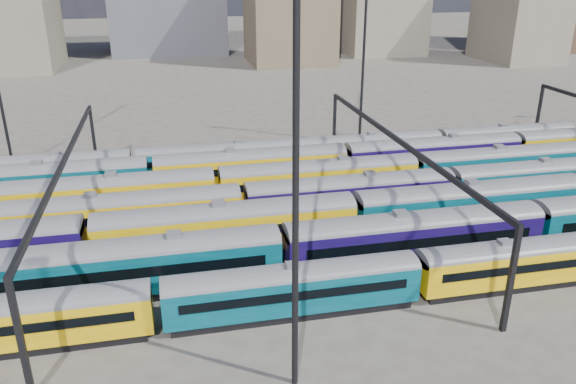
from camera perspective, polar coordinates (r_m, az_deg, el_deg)
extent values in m
plane|color=#46403B|center=(54.44, 0.60, -3.13)|extent=(500.00, 500.00, 0.00)
cube|color=black|center=(41.59, -26.26, -13.76)|extent=(17.14, 2.22, 0.63)
cube|color=#C09007|center=(40.72, -26.64, -11.88)|extent=(18.04, 2.62, 2.62)
cylinder|color=#4C4C51|center=(40.06, -26.96, -10.30)|extent=(18.04, 2.62, 2.62)
cube|color=black|center=(39.49, -27.14, -12.54)|extent=(15.88, 0.06, 0.68)
cube|color=black|center=(41.65, -26.32, -10.52)|extent=(15.88, 0.06, 0.68)
cube|color=slate|center=(39.73, -27.13, -9.45)|extent=(0.90, 0.81, 0.32)
cube|color=black|center=(40.81, 0.49, -11.89)|extent=(17.14, 2.22, 0.63)
cube|color=#043947|center=(39.93, 0.49, -9.95)|extent=(18.04, 2.62, 2.62)
cylinder|color=#4C4C51|center=(39.26, 0.50, -8.32)|extent=(18.04, 2.62, 2.62)
cube|color=black|center=(38.67, 0.94, -10.56)|extent=(15.88, 0.06, 0.68)
cube|color=black|center=(40.88, 0.08, -8.62)|extent=(15.88, 0.06, 0.68)
cube|color=slate|center=(38.91, 0.50, -7.44)|extent=(0.90, 0.81, 0.32)
cube|color=black|center=(47.92, 23.03, -8.30)|extent=(17.14, 2.22, 0.63)
cube|color=#C09007|center=(47.17, 23.32, -6.59)|extent=(18.04, 2.62, 2.62)
cylinder|color=#4C4C51|center=(46.61, 23.56, -5.17)|extent=(18.04, 2.62, 2.62)
cube|color=black|center=(46.11, 24.30, -6.98)|extent=(15.88, 0.06, 0.68)
cube|color=black|center=(47.98, 22.49, -5.55)|extent=(15.88, 0.06, 0.68)
cube|color=slate|center=(46.32, 23.68, -4.40)|extent=(0.90, 0.81, 0.32)
cube|color=black|center=(44.39, -14.93, -9.59)|extent=(20.45, 2.65, 0.75)
cube|color=#043947|center=(43.44, -15.18, -7.40)|extent=(21.53, 3.12, 3.12)
cylinder|color=#4C4C51|center=(42.72, -15.38, -5.57)|extent=(21.53, 3.12, 3.12)
cube|color=black|center=(41.88, -15.29, -7.99)|extent=(18.94, 0.06, 0.81)
cube|color=black|center=(44.66, -15.16, -6.01)|extent=(18.94, 0.06, 0.81)
cube|color=slate|center=(42.36, -15.49, -4.57)|extent=(1.08, 0.97, 0.38)
cube|color=black|center=(48.16, 12.48, -6.72)|extent=(20.45, 2.65, 0.75)
cube|color=#0F0734|center=(47.28, 12.67, -4.65)|extent=(21.53, 3.12, 3.12)
cylinder|color=#4C4C51|center=(46.62, 12.83, -2.93)|extent=(21.53, 3.12, 3.12)
cube|color=black|center=(45.85, 13.52, -5.08)|extent=(18.94, 0.06, 0.81)
cube|color=black|center=(48.40, 11.94, -3.45)|extent=(18.94, 0.06, 0.81)
cube|color=slate|center=(46.29, 12.91, -2.00)|extent=(1.08, 0.97, 0.38)
cube|color=black|center=(48.82, -6.08, -5.86)|extent=(20.83, 2.70, 0.77)
cube|color=#C09007|center=(47.94, -6.18, -3.77)|extent=(21.93, 3.18, 3.18)
cylinder|color=#4C4C51|center=(47.28, -6.25, -2.03)|extent=(21.93, 3.18, 3.18)
cube|color=black|center=(46.33, -5.97, -4.19)|extent=(19.30, 0.06, 0.82)
cube|color=black|center=(49.24, -6.41, -2.58)|extent=(19.30, 0.06, 0.82)
cube|color=slate|center=(46.95, -6.30, -1.09)|extent=(1.10, 0.99, 0.38)
cube|color=black|center=(55.49, 17.72, -3.30)|extent=(20.83, 2.70, 0.77)
cube|color=#043947|center=(54.72, 17.95, -1.42)|extent=(21.93, 3.18, 3.18)
cylinder|color=#4C4C51|center=(54.14, 18.14, 0.12)|extent=(21.93, 3.18, 3.18)
cube|color=black|center=(53.32, 18.84, -1.71)|extent=(19.30, 0.06, 0.82)
cube|color=black|center=(55.86, 17.20, -0.43)|extent=(19.30, 0.06, 0.82)
cube|color=slate|center=(53.85, 18.25, 0.96)|extent=(1.10, 0.99, 0.38)
cube|color=black|center=(53.31, -15.91, -4.17)|extent=(19.53, 2.53, 0.72)
cube|color=#C09007|center=(52.56, -16.11, -2.35)|extent=(20.56, 2.98, 2.98)
cylinder|color=#4C4C51|center=(51.98, -16.28, -0.85)|extent=(20.56, 2.98, 2.98)
cube|color=black|center=(51.03, -16.23, -2.66)|extent=(18.09, 0.06, 0.77)
cube|color=black|center=(53.80, -16.08, -1.36)|extent=(18.09, 0.06, 0.77)
cube|color=slate|center=(51.70, -16.37, -0.04)|extent=(1.03, 0.93, 0.36)
cube|color=black|center=(55.72, 6.29, -2.25)|extent=(19.53, 2.53, 0.72)
cube|color=#0F0734|center=(55.00, 6.36, -0.49)|extent=(20.56, 2.98, 2.98)
cylinder|color=#4C4C51|center=(54.45, 6.43, 0.96)|extent=(20.56, 2.98, 2.98)
cube|color=black|center=(53.54, 6.89, -0.73)|extent=(18.09, 0.06, 0.77)
cube|color=black|center=(56.19, 5.90, 0.42)|extent=(18.09, 0.06, 0.77)
cube|color=slate|center=(54.18, 6.46, 1.75)|extent=(1.03, 0.93, 0.36)
cube|color=black|center=(65.29, 24.20, -0.44)|extent=(19.53, 2.53, 0.72)
cube|color=#043947|center=(64.68, 24.45, 1.08)|extent=(20.56, 2.98, 2.98)
cylinder|color=#4C4C51|center=(64.21, 24.66, 2.32)|extent=(20.56, 2.98, 2.98)
cube|color=black|center=(63.44, 25.28, 0.90)|extent=(18.09, 0.06, 0.77)
cube|color=black|center=(65.69, 23.75, 1.83)|extent=(18.09, 0.06, 0.77)
cube|color=slate|center=(63.98, 24.77, 2.99)|extent=(1.03, 0.93, 0.36)
cube|color=black|center=(58.05, -17.73, -2.19)|extent=(19.77, 2.57, 0.73)
cube|color=#C09007|center=(57.35, -17.95, -0.48)|extent=(20.82, 3.02, 3.02)
cylinder|color=#4C4C51|center=(56.82, -18.12, 0.93)|extent=(20.82, 3.02, 3.02)
cube|color=black|center=(55.81, -18.11, -0.72)|extent=(18.32, 0.06, 0.78)
cube|color=black|center=(58.64, -17.87, 0.40)|extent=(18.32, 0.06, 0.78)
cube|color=slate|center=(56.56, -18.21, 1.69)|extent=(1.04, 0.94, 0.36)
cube|color=black|center=(59.61, 3.12, -0.49)|extent=(19.77, 2.57, 0.73)
cube|color=#C09007|center=(58.92, 3.16, 1.19)|extent=(20.82, 3.02, 3.02)
cylinder|color=#4C4C51|center=(58.41, 3.19, 2.58)|extent=(20.82, 3.02, 3.02)
cube|color=black|center=(57.42, 3.57, 1.00)|extent=(18.32, 0.06, 0.78)
cube|color=black|center=(60.18, 2.78, 2.02)|extent=(18.32, 0.06, 0.78)
cube|color=slate|center=(58.15, 3.21, 3.33)|extent=(1.04, 0.94, 0.36)
cube|color=black|center=(68.21, 20.75, 1.00)|extent=(19.77, 2.57, 0.73)
cube|color=#043947|center=(67.61, 20.96, 2.48)|extent=(20.82, 3.02, 3.02)
cylinder|color=#4C4C51|center=(67.16, 21.13, 3.70)|extent=(20.82, 3.02, 3.02)
cube|color=black|center=(66.31, 21.70, 2.34)|extent=(18.32, 0.06, 0.78)
cube|color=black|center=(68.71, 20.33, 3.19)|extent=(18.32, 0.06, 0.78)
cube|color=slate|center=(66.94, 21.23, 4.35)|extent=(1.04, 0.94, 0.36)
cube|color=black|center=(63.69, -23.35, -0.84)|extent=(20.03, 2.60, 0.74)
cube|color=#043947|center=(63.04, -23.61, 0.76)|extent=(21.09, 3.06, 3.06)
cylinder|color=#4C4C51|center=(62.55, -23.81, 2.06)|extent=(21.09, 3.06, 3.06)
cube|color=black|center=(61.49, -23.90, 0.57)|extent=(18.56, 0.06, 0.79)
cube|color=black|center=(64.35, -23.42, 1.55)|extent=(18.56, 0.06, 0.79)
cube|color=slate|center=(62.31, -23.93, 2.77)|extent=(1.05, 0.95, 0.37)
cube|color=black|center=(62.91, -3.70, 0.73)|extent=(20.03, 2.60, 0.74)
cube|color=#C09007|center=(62.26, -3.74, 2.36)|extent=(21.09, 3.06, 3.06)
cylinder|color=#4C4C51|center=(61.77, -3.78, 3.69)|extent=(21.09, 3.06, 3.06)
cube|color=black|center=(60.69, -3.52, 2.21)|extent=(18.56, 0.06, 0.79)
cube|color=black|center=(63.59, -3.96, 3.12)|extent=(18.56, 0.06, 0.79)
cube|color=slate|center=(61.52, -3.79, 4.41)|extent=(1.05, 0.95, 0.37)
cube|color=black|center=(69.29, 14.32, 2.09)|extent=(20.03, 2.60, 0.74)
cube|color=#0F0734|center=(68.69, 14.46, 3.58)|extent=(21.09, 3.06, 3.06)
cylinder|color=#4C4C51|center=(68.25, 14.58, 4.79)|extent=(21.09, 3.06, 3.06)
cube|color=black|center=(67.28, 15.07, 3.46)|extent=(18.56, 0.06, 0.79)
cube|color=black|center=(69.90, 13.94, 4.26)|extent=(18.56, 0.06, 0.79)
cube|color=slate|center=(68.02, 14.65, 5.45)|extent=(1.05, 0.95, 0.37)
cube|color=black|center=(68.41, -23.13, 0.67)|extent=(17.40, 2.26, 0.64)
cube|color=#0F0734|center=(67.88, -23.34, 1.96)|extent=(18.32, 2.66, 2.66)
cylinder|color=#4C4C51|center=(67.48, -23.50, 3.02)|extent=(18.32, 2.66, 2.66)
cube|color=black|center=(66.53, -23.57, 1.84)|extent=(16.12, 0.06, 0.69)
cube|color=black|center=(69.04, -23.19, 2.58)|extent=(16.12, 0.06, 0.69)
cube|color=slate|center=(67.28, -23.59, 3.59)|extent=(0.92, 0.82, 0.32)
cube|color=black|center=(67.23, -7.18, 1.96)|extent=(17.40, 2.26, 0.64)
cube|color=#043947|center=(66.69, -7.25, 3.29)|extent=(18.32, 2.66, 2.66)
cylinder|color=#4C4C51|center=(66.29, -7.30, 4.38)|extent=(18.32, 2.66, 2.66)
cube|color=black|center=(65.32, -7.14, 3.19)|extent=(16.12, 0.06, 0.69)
cube|color=black|center=(67.87, -7.37, 3.90)|extent=(16.12, 0.06, 0.69)
cube|color=slate|center=(66.08, -7.33, 4.97)|extent=(0.92, 0.82, 0.32)
cube|color=black|center=(71.25, 8.14, 3.06)|extent=(17.40, 2.26, 0.64)
cube|color=#C09007|center=(70.74, 8.22, 4.33)|extent=(18.32, 2.66, 2.66)
cylinder|color=#4C4C51|center=(70.36, 8.27, 5.36)|extent=(18.32, 2.66, 2.66)
cube|color=black|center=(69.44, 8.61, 4.25)|extent=(16.12, 0.06, 0.69)
cube|color=black|center=(71.85, 7.86, 4.89)|extent=(16.12, 0.06, 0.69)
cube|color=slate|center=(70.16, 8.30, 5.91)|extent=(0.92, 0.82, 0.32)
cube|color=black|center=(79.67, 21.05, 3.82)|extent=(17.40, 2.26, 0.64)
cube|color=#0F0734|center=(79.22, 21.21, 4.96)|extent=(18.32, 2.66, 2.66)
cylinder|color=#4C4C51|center=(78.88, 21.34, 5.88)|extent=(18.32, 2.66, 2.66)
cube|color=black|center=(78.06, 21.77, 4.89)|extent=(16.12, 0.06, 0.69)
cube|color=black|center=(80.21, 20.73, 5.46)|extent=(16.12, 0.06, 0.69)
cube|color=slate|center=(78.70, 21.41, 6.37)|extent=(0.92, 0.82, 0.32)
cube|color=black|center=(35.03, -25.53, -13.39)|extent=(0.35, 0.35, 8.00)
cube|color=black|center=(71.23, -19.13, 5.16)|extent=(0.35, 0.35, 8.00)
cube|color=black|center=(51.20, -21.78, 3.00)|extent=(0.30, 40.00, 0.45)
cube|color=black|center=(39.93, 21.71, -8.24)|extent=(0.35, 0.35, 8.00)
cube|color=black|center=(73.77, 4.74, 6.85)|extent=(0.35, 0.35, 8.00)
cube|color=black|center=(54.67, 10.94, 5.32)|extent=(0.30, 40.00, 0.45)
cube|color=black|center=(87.23, 24.12, 7.37)|extent=(0.35, 0.35, 8.00)
cylinder|color=black|center=(28.77, 0.78, 0.49)|extent=(0.36, 0.36, 25.00)
cylinder|color=black|center=(77.39, 7.71, 13.86)|extent=(0.36, 0.36, 25.00)
cube|color=#665B4C|center=(168.40, 9.43, 18.09)|extent=(21.40, 20.66, 25.64)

